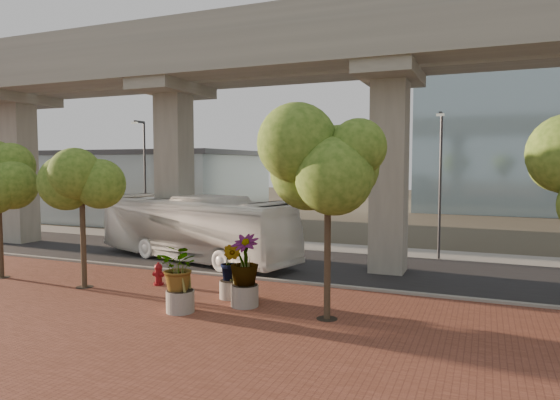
% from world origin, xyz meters
% --- Properties ---
extents(ground, '(160.00, 160.00, 0.00)m').
position_xyz_m(ground, '(0.00, 0.00, 0.00)').
color(ground, '#3A342A').
rests_on(ground, ground).
extents(brick_plaza, '(70.00, 13.00, 0.06)m').
position_xyz_m(brick_plaza, '(0.00, -8.00, 0.03)').
color(brick_plaza, brown).
rests_on(brick_plaza, ground).
extents(asphalt_road, '(90.00, 8.00, 0.04)m').
position_xyz_m(asphalt_road, '(0.00, 2.00, 0.02)').
color(asphalt_road, black).
rests_on(asphalt_road, ground).
extents(curb_strip, '(70.00, 0.25, 0.16)m').
position_xyz_m(curb_strip, '(0.00, -2.00, 0.08)').
color(curb_strip, gray).
rests_on(curb_strip, ground).
extents(far_sidewalk, '(90.00, 3.00, 0.06)m').
position_xyz_m(far_sidewalk, '(0.00, 7.50, 0.03)').
color(far_sidewalk, gray).
rests_on(far_sidewalk, ground).
extents(transit_viaduct, '(72.00, 5.60, 12.40)m').
position_xyz_m(transit_viaduct, '(0.00, 2.00, 7.29)').
color(transit_viaduct, '#9A968C').
rests_on(transit_viaduct, ground).
extents(station_pavilion, '(23.00, 13.00, 6.30)m').
position_xyz_m(station_pavilion, '(-20.00, 16.00, 3.22)').
color(station_pavilion, '#AEC1C7').
rests_on(station_pavilion, ground).
extents(transit_bus, '(12.71, 6.05, 3.45)m').
position_xyz_m(transit_bus, '(-4.08, 0.94, 1.73)').
color(transit_bus, white).
rests_on(transit_bus, ground).
extents(fire_hydrant, '(0.48, 0.43, 0.96)m').
position_xyz_m(fire_hydrant, '(-2.43, -4.48, 0.52)').
color(fire_hydrant, maroon).
rests_on(fire_hydrant, ground).
extents(planter_front, '(2.15, 2.15, 2.37)m').
position_xyz_m(planter_front, '(0.60, -7.40, 1.50)').
color(planter_front, '#ADA89C').
rests_on(planter_front, ground).
extents(planter_right, '(2.42, 2.42, 2.58)m').
position_xyz_m(planter_right, '(2.34, -5.92, 1.62)').
color(planter_right, '#ADA69C').
rests_on(planter_right, ground).
extents(planter_left, '(1.92, 1.92, 2.12)m').
position_xyz_m(planter_left, '(1.38, -5.17, 1.35)').
color(planter_left, '#AAA499').
rests_on(planter_left, ground).
extents(street_tree_near_west, '(3.50, 3.50, 6.28)m').
position_xyz_m(street_tree_near_west, '(-5.05, -5.96, 4.72)').
color(street_tree_near_west, '#4D3E2C').
rests_on(street_tree_near_west, ground).
extents(street_tree_near_east, '(4.08, 4.08, 7.23)m').
position_xyz_m(street_tree_near_east, '(5.50, -6.21, 5.41)').
color(street_tree_near_east, '#4D3E2C').
rests_on(street_tree_near_east, ground).
extents(streetlamp_west, '(0.40, 1.17, 8.06)m').
position_xyz_m(streetlamp_west, '(-11.75, 6.73, 4.70)').
color(streetlamp_west, '#2D2D32').
rests_on(streetlamp_west, ground).
extents(streetlamp_east, '(0.39, 1.13, 7.79)m').
position_xyz_m(streetlamp_east, '(7.97, 6.07, 4.55)').
color(streetlamp_east, '#313237').
rests_on(streetlamp_east, ground).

